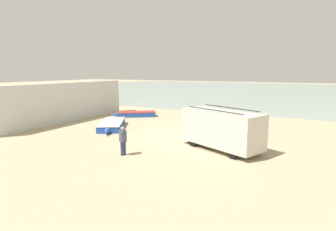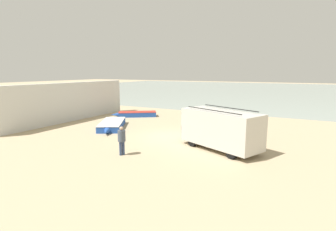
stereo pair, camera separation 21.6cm
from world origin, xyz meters
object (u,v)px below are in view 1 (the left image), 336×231
parked_van (221,128)px  fishing_rowboat_0 (112,125)px  fishing_rowboat_1 (136,114)px  fisherman_0 (123,138)px  fishing_rowboat_2 (223,121)px  fisherman_1 (254,122)px

parked_van → fishing_rowboat_0: parked_van is taller
fishing_rowboat_1 → fisherman_0: size_ratio=2.65×
fishing_rowboat_2 → fisherman_1: bearing=-122.1°
fishing_rowboat_2 → fishing_rowboat_1: bearing=99.7°
parked_van → fishing_rowboat_2: parked_van is taller
parked_van → fishing_rowboat_1: 13.11m
fishing_rowboat_2 → fisherman_0: fisherman_0 is taller
parked_van → fisherman_0: size_ratio=3.25×
fishing_rowboat_0 → fisherman_1: (10.70, 2.82, 0.69)m
parked_van → fishing_rowboat_2: 7.47m
fishing_rowboat_1 → fishing_rowboat_2: size_ratio=0.80×
parked_van → fisherman_1: (1.15, 4.46, -0.32)m
fishing_rowboat_2 → fisherman_1: fisherman_1 is taller
parked_van → fishing_rowboat_0: bearing=14.2°
parked_van → fishing_rowboat_1: size_ratio=1.23×
fishing_rowboat_1 → fishing_rowboat_2: bearing=145.8°
parked_van → fisherman_1: 4.62m
parked_van → fishing_rowboat_0: 9.74m
parked_van → fishing_rowboat_1: parked_van is taller
fishing_rowboat_0 → fisherman_1: size_ratio=3.15×
fishing_rowboat_1 → fisherman_0: bearing=86.8°
fishing_rowboat_0 → fisherman_1: bearing=74.3°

